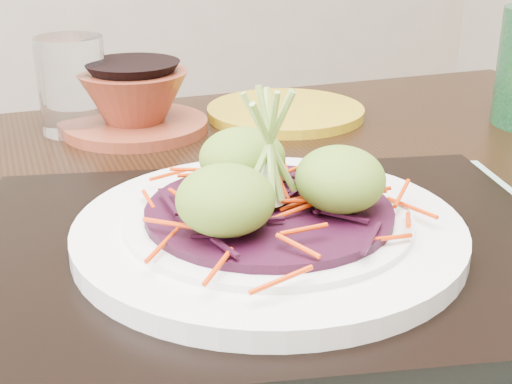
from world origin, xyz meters
name	(u,v)px	position (x,y,z in m)	size (l,w,h in m)	color
dining_table	(188,332)	(0.07, 0.09, 0.62)	(1.22, 0.87, 0.72)	black
placemat	(269,267)	(0.10, 0.00, 0.72)	(0.46, 0.36, 0.00)	gray
serving_tray	(269,253)	(0.10, 0.00, 0.73)	(0.40, 0.30, 0.02)	black
white_plate	(269,229)	(0.10, 0.00, 0.75)	(0.26, 0.26, 0.02)	silver
cabbage_bed	(269,211)	(0.10, 0.00, 0.76)	(0.16, 0.16, 0.01)	black
carrot_julienne	(269,200)	(0.10, 0.00, 0.77)	(0.20, 0.20, 0.01)	red
guacamole_scoops	(270,179)	(0.10, 0.00, 0.79)	(0.14, 0.13, 0.04)	olive
scallion_garnish	(269,149)	(0.10, 0.00, 0.81)	(0.06, 0.06, 0.09)	#85AE45
water_glass	(72,85)	(0.05, 0.38, 0.77)	(0.07, 0.07, 0.10)	white
terracotta_bowl_set	(134,105)	(0.11, 0.35, 0.75)	(0.21, 0.21, 0.07)	maroon
yellow_plate	(285,112)	(0.28, 0.33, 0.73)	(0.18, 0.18, 0.01)	#AC8713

